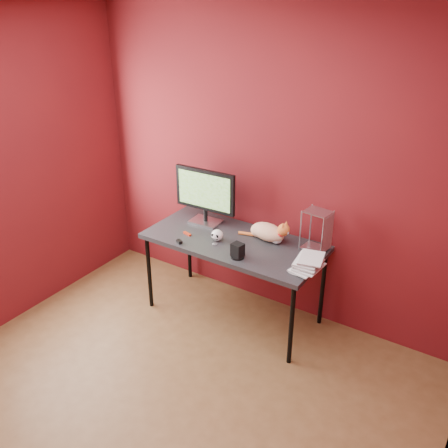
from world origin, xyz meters
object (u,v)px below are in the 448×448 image
Objects in this scene: speaker at (238,251)px; desk at (234,245)px; cat at (268,232)px; book_stack at (303,194)px; skull_mug at (217,235)px; monitor at (205,194)px.

desk is at bearing 136.59° from speaker.
cat is 0.69m from book_stack.
desk is at bearing 30.05° from skull_mug.
monitor is at bearing -169.94° from cat.
speaker is 0.71m from book_stack.
monitor is 4.72× the size of speaker.
desk is at bearing 171.32° from book_stack.
monitor is 0.66m from cat.
speaker is at bearing -33.55° from skull_mug.
desk is at bearing -138.00° from cat.
desk is at bearing -22.78° from monitor.
cat reaches higher than speaker.
cat is at bearing 32.98° from desk.
speaker is (0.56, -0.38, -0.22)m from monitor.
skull_mug reaches higher than desk.
speaker is at bearing -52.82° from desk.
cat reaches higher than skull_mug.
skull_mug is 0.08× the size of book_stack.
skull_mug is (-0.11, -0.08, 0.10)m from desk.
cat is 0.40× the size of book_stack.
cat reaches higher than desk.
skull_mug is 0.81× the size of speaker.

